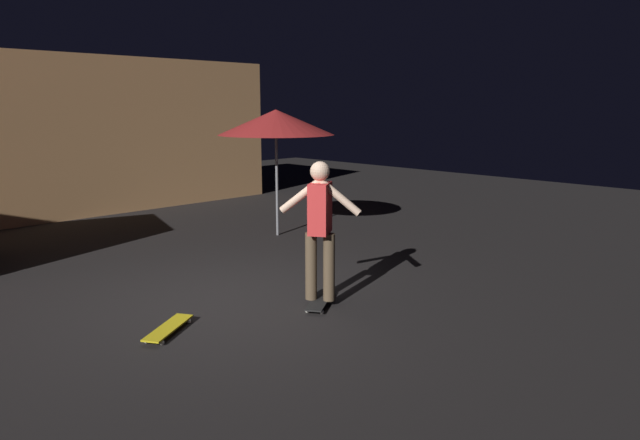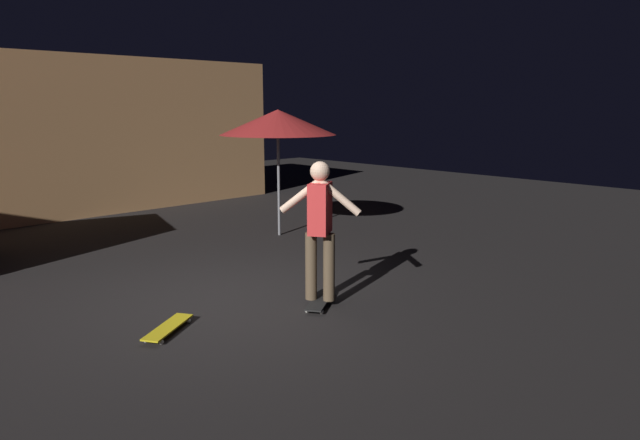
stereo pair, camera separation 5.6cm
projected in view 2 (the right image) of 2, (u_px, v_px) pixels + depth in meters
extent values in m
plane|color=black|center=(222.00, 302.00, 7.09)|extent=(28.00, 28.00, 0.00)
cylinder|color=slate|center=(279.00, 176.00, 10.51)|extent=(0.05, 0.05, 2.20)
cone|color=#A52626|center=(278.00, 122.00, 10.31)|extent=(2.10, 2.10, 0.45)
cube|color=black|center=(320.00, 300.00, 6.96)|extent=(0.76, 0.59, 0.02)
sphere|color=silver|center=(319.00, 295.00, 7.27)|extent=(0.05, 0.05, 0.05)
sphere|color=silver|center=(332.00, 295.00, 7.23)|extent=(0.05, 0.05, 0.05)
sphere|color=silver|center=(307.00, 311.00, 6.69)|extent=(0.05, 0.05, 0.05)
sphere|color=silver|center=(321.00, 312.00, 6.66)|extent=(0.05, 0.05, 0.05)
cube|color=gold|center=(168.00, 327.00, 6.11)|extent=(0.77, 0.58, 0.02)
sphere|color=silver|center=(161.00, 342.00, 5.81)|extent=(0.05, 0.05, 0.05)
sphere|color=silver|center=(146.00, 340.00, 5.85)|extent=(0.05, 0.05, 0.05)
sphere|color=silver|center=(188.00, 321.00, 6.38)|extent=(0.05, 0.05, 0.05)
sphere|color=silver|center=(175.00, 319.00, 6.42)|extent=(0.05, 0.05, 0.05)
cylinder|color=brown|center=(311.00, 266.00, 6.90)|extent=(0.14, 0.14, 0.82)
cylinder|color=brown|center=(329.00, 267.00, 6.85)|extent=(0.14, 0.14, 0.82)
cube|color=red|center=(320.00, 208.00, 6.73)|extent=(0.44, 0.39, 0.60)
sphere|color=beige|center=(320.00, 171.00, 6.65)|extent=(0.23, 0.23, 0.23)
cylinder|color=beige|center=(302.00, 195.00, 6.75)|extent=(0.37, 0.50, 0.46)
cylinder|color=beige|center=(339.00, 196.00, 6.66)|extent=(0.37, 0.50, 0.46)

